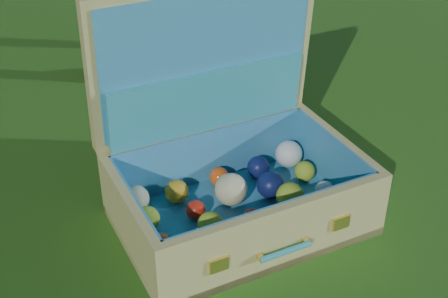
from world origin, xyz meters
TOP-DOWN VIEW (x-y plane):
  - ground at (0.00, 0.00)m, footprint 60.00×60.00m
  - suitcase at (0.15, -0.03)m, footprint 0.62×0.48m

SIDE VIEW (x-z plane):
  - ground at x=0.00m, z-range 0.00..0.00m
  - suitcase at x=0.15m, z-range -0.13..0.45m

